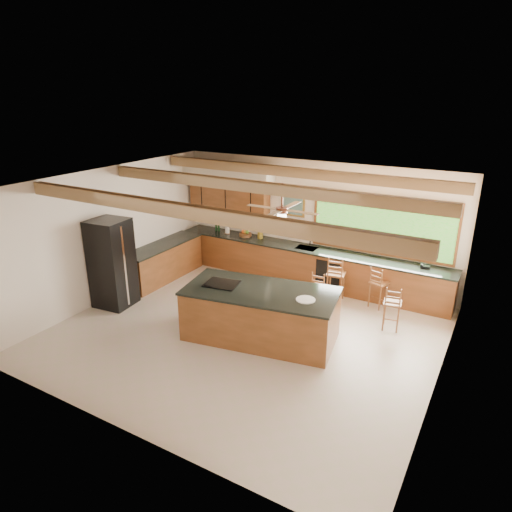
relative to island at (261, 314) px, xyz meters
The scene contains 9 objects.
ground 0.61m from the island, behind, with size 7.20×7.20×0.00m, color beige.
room_shell 1.90m from the island, 127.64° to the left, with size 7.27×6.54×3.02m.
counter_run 2.78m from the island, 114.61° to the left, with size 7.12×3.10×1.26m.
island is the anchor object (origin of this frame).
refrigerator 3.61m from the island, behind, with size 0.84×0.83×1.98m.
bar_stool_a 2.34m from the island, 73.22° to the left, with size 0.45×0.45×1.10m.
bar_stool_b 1.65m from the island, 69.82° to the left, with size 0.36×0.36×0.96m.
bar_stool_c 2.63m from the island, 36.12° to the left, with size 0.40×0.40×0.96m.
bar_stool_d 2.90m from the island, 56.05° to the left, with size 0.43×0.43×0.96m.
Camera 1 is at (4.18, -6.88, 4.61)m, focal length 32.00 mm.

